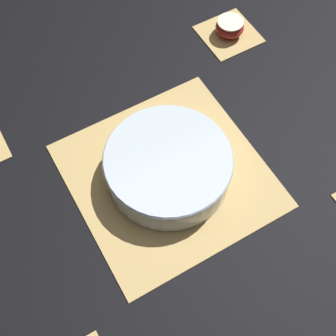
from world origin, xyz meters
TOP-DOWN VIEW (x-y plane):
  - ground_plane at (0.00, 0.00)m, footprint 6.00×6.00m
  - bamboo_mat_center at (0.00, 0.00)m, footprint 0.41×0.41m
  - coaster_mat_near_left at (-0.35, -0.29)m, footprint 0.14×0.14m
  - fruit_salad_bowl at (0.00, -0.00)m, footprint 0.27×0.27m
  - apple_half at (-0.35, -0.29)m, footprint 0.07×0.07m

SIDE VIEW (x-z plane):
  - ground_plane at x=0.00m, z-range 0.00..0.00m
  - coaster_mat_near_left at x=-0.35m, z-range 0.00..0.01m
  - bamboo_mat_center at x=0.00m, z-range 0.00..0.01m
  - apple_half at x=-0.35m, z-range 0.01..0.05m
  - fruit_salad_bowl at x=0.00m, z-range 0.01..0.08m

